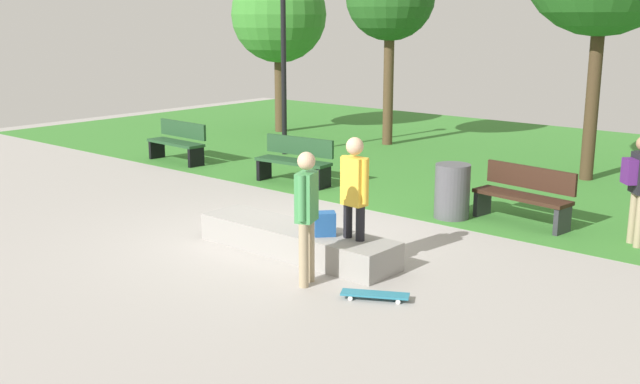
# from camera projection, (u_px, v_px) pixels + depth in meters

# --- Properties ---
(ground_plane) EXTENTS (28.00, 28.00, 0.00)m
(ground_plane) POSITION_uv_depth(u_px,v_px,m) (271.00, 240.00, 11.08)
(ground_plane) COLOR #9E9993
(grass_lawn) EXTENTS (26.60, 11.65, 0.01)m
(grass_lawn) POSITION_uv_depth(u_px,v_px,m) (519.00, 161.00, 17.13)
(grass_lawn) COLOR #387A2D
(grass_lawn) RESTS_ON ground_plane
(concrete_ledge) EXTENTS (3.12, 0.76, 0.39)m
(concrete_ledge) POSITION_uv_depth(u_px,v_px,m) (296.00, 240.00, 10.40)
(concrete_ledge) COLOR gray
(concrete_ledge) RESTS_ON ground_plane
(backpack_on_ledge) EXTENTS (0.34, 0.34, 0.32)m
(backpack_on_ledge) POSITION_uv_depth(u_px,v_px,m) (325.00, 224.00, 9.93)
(backpack_on_ledge) COLOR #1E4C8C
(backpack_on_ledge) RESTS_ON concrete_ledge
(skater_performing_trick) EXTENTS (0.30, 0.41, 1.67)m
(skater_performing_trick) POSITION_uv_depth(u_px,v_px,m) (307.00, 208.00, 9.04)
(skater_performing_trick) COLOR tan
(skater_performing_trick) RESTS_ON ground_plane
(skater_watching) EXTENTS (0.43, 0.23, 1.74)m
(skater_watching) POSITION_uv_depth(u_px,v_px,m) (354.00, 192.00, 9.67)
(skater_watching) COLOR black
(skater_watching) RESTS_ON ground_plane
(skateboard_by_ledge) EXTENTS (0.80, 0.56, 0.08)m
(skateboard_by_ledge) POSITION_uv_depth(u_px,v_px,m) (375.00, 294.00, 8.74)
(skateboard_by_ledge) COLOR teal
(skateboard_by_ledge) RESTS_ON ground_plane
(park_bench_by_oak) EXTENTS (1.65, 0.67, 0.91)m
(park_bench_by_oak) POSITION_uv_depth(u_px,v_px,m) (524.00, 194.00, 11.87)
(park_bench_by_oak) COLOR #331E14
(park_bench_by_oak) RESTS_ON ground_plane
(park_bench_far_right) EXTENTS (1.64, 0.63, 0.91)m
(park_bench_far_right) POSITION_uv_depth(u_px,v_px,m) (295.00, 159.00, 14.72)
(park_bench_far_right) COLOR #1E4223
(park_bench_far_right) RESTS_ON ground_plane
(park_bench_far_left) EXTENTS (1.62, 0.54, 0.91)m
(park_bench_far_left) POSITION_uv_depth(u_px,v_px,m) (178.00, 141.00, 16.88)
(park_bench_far_left) COLOR #1E4223
(park_bench_far_left) RESTS_ON ground_plane
(tree_young_birch) EXTENTS (2.65, 2.65, 4.60)m
(tree_young_birch) POSITION_uv_depth(u_px,v_px,m) (279.00, 15.00, 20.70)
(tree_young_birch) COLOR #4C3823
(tree_young_birch) RESTS_ON grass_lawn
(lamp_post) EXTENTS (0.28, 0.28, 4.36)m
(lamp_post) POSITION_uv_depth(u_px,v_px,m) (283.00, 42.00, 17.34)
(lamp_post) COLOR black
(lamp_post) RESTS_ON ground_plane
(trash_bin) EXTENTS (0.57, 0.57, 0.90)m
(trash_bin) POSITION_uv_depth(u_px,v_px,m) (452.00, 191.00, 12.19)
(trash_bin) COLOR #4C4C51
(trash_bin) RESTS_ON ground_plane
(pedestrian_with_backpack) EXTENTS (0.45, 0.44, 1.60)m
(pedestrian_with_backpack) POSITION_uv_depth(u_px,v_px,m) (638.00, 181.00, 10.61)
(pedestrian_with_backpack) COLOR tan
(pedestrian_with_backpack) RESTS_ON ground_plane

